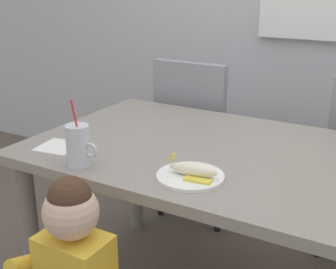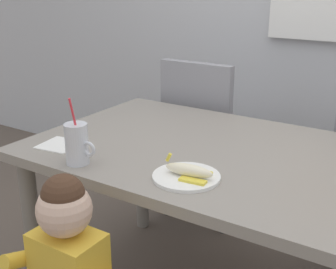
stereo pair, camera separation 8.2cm
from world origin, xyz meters
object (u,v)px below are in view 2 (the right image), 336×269
Objects in this scene: milk_cup at (77,146)px; snack_plate at (186,177)px; paper_napkin at (60,145)px; dining_chair_left at (205,132)px; peeled_banana at (189,171)px; dining_table at (228,174)px; toddler_standing at (69,266)px.

snack_plate is (0.40, 0.10, -0.06)m from milk_cup.
dining_chair_left is at bearing 82.04° from paper_napkin.
dining_table is at bearing 89.10° from peeled_banana.
peeled_banana is at bearing 0.23° from paper_napkin.
milk_cup reaches higher than paper_napkin.
peeled_banana is (0.41, 0.10, -0.04)m from milk_cup.
peeled_banana is at bearing -90.90° from dining_table.
toddler_standing is 0.42m from milk_cup.
snack_plate is (-0.02, -0.29, 0.10)m from dining_table.
paper_napkin is (-0.19, 0.10, -0.06)m from milk_cup.
dining_table is 9.07× the size of peeled_banana.
snack_plate is at bearing 0.41° from paper_napkin.
paper_napkin is (-0.60, -0.30, 0.09)m from dining_table.
milk_cup reaches higher than dining_table.
toddler_standing is 0.49m from peeled_banana.
peeled_banana is (0.46, -0.98, 0.23)m from dining_chair_left.
paper_napkin is at bearing -179.59° from snack_plate.
toddler_standing reaches higher than snack_plate.
dining_chair_left is 1.15× the size of toddler_standing.
dining_table is 0.32m from peeled_banana.
dining_chair_left is 5.53× the size of peeled_banana.
dining_chair_left is 1.11m from peeled_banana.
dining_table is at bearing 124.39° from dining_chair_left.
snack_plate is 0.03m from peeled_banana.
dining_chair_left is at bearing 115.37° from peeled_banana.
snack_plate is at bearing -93.43° from dining_table.
milk_cup is at bearing -165.65° from snack_plate.
dining_table is 0.31m from snack_plate.
peeled_banana reaches higher than snack_plate.
milk_cup is 1.67× the size of paper_napkin.
snack_plate is 1.32× the size of peeled_banana.
dining_chair_left reaches higher than paper_napkin.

